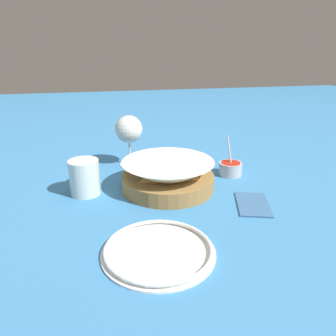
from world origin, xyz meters
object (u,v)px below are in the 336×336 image
sauce_cup (230,168)px  beer_mug (85,178)px  wine_glass (129,131)px  side_plate (158,250)px  food_basket (168,177)px

sauce_cup → beer_mug: sauce_cup is taller
wine_glass → side_plate: 0.52m
side_plate → beer_mug: bearing=25.3°
food_basket → wine_glass: size_ratio=1.54×
sauce_cup → beer_mug: bearing=96.1°
beer_mug → side_plate: 0.34m
wine_glass → food_basket: bearing=-158.4°
food_basket → side_plate: size_ratio=1.14×
sauce_cup → food_basket: bearing=106.0°
food_basket → side_plate: bearing=164.8°
wine_glass → beer_mug: bearing=145.4°
sauce_cup → wine_glass: bearing=62.1°
food_basket → beer_mug: 0.23m
sauce_cup → side_plate: sauce_cup is taller
beer_mug → side_plate: bearing=-154.7°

